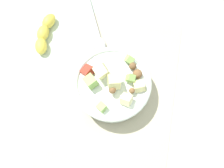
% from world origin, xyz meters
% --- Properties ---
extents(ground_plane, '(2.40, 2.40, 0.00)m').
position_xyz_m(ground_plane, '(0.00, 0.00, 0.00)').
color(ground_plane, silver).
extents(placemat, '(0.51, 0.36, 0.01)m').
position_xyz_m(placemat, '(0.00, 0.00, 0.00)').
color(placemat, '#BCB299').
rests_on(placemat, ground_plane).
extents(salad_bowl, '(0.22, 0.22, 0.11)m').
position_xyz_m(salad_bowl, '(-0.00, -0.01, 0.05)').
color(salad_bowl, white).
rests_on(salad_bowl, placemat).
extents(serving_spoon, '(0.23, 0.13, 0.01)m').
position_xyz_m(serving_spoon, '(-0.18, -0.10, 0.01)').
color(serving_spoon, '#B7B7BC').
rests_on(serving_spoon, placemat).
extents(banana_whole, '(0.15, 0.05, 0.04)m').
position_xyz_m(banana_whole, '(-0.14, -0.25, 0.02)').
color(banana_whole, yellow).
rests_on(banana_whole, ground_plane).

